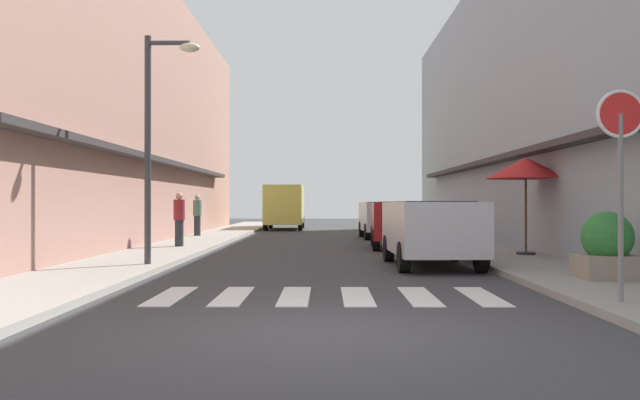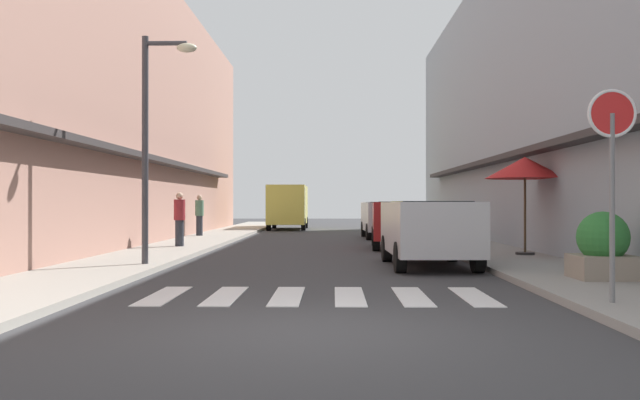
# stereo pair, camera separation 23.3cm
# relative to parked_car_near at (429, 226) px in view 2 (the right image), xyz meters

# --- Properties ---
(ground_plane) EXTENTS (80.37, 80.37, 0.00)m
(ground_plane) POSITION_rel_parked_car_near_xyz_m (-2.36, 6.85, -0.92)
(ground_plane) COLOR #38383A
(sidewalk_left) EXTENTS (2.26, 51.14, 0.12)m
(sidewalk_left) POSITION_rel_parked_car_near_xyz_m (-6.89, 6.85, -0.86)
(sidewalk_left) COLOR #9E998E
(sidewalk_left) RESTS_ON ground_plane
(sidewalk_right) EXTENTS (2.26, 51.14, 0.12)m
(sidewalk_right) POSITION_rel_parked_car_near_xyz_m (2.18, 6.85, -0.86)
(sidewalk_right) COLOR gray
(sidewalk_right) RESTS_ON ground_plane
(building_row_left) EXTENTS (5.50, 34.88, 9.44)m
(building_row_left) POSITION_rel_parked_car_near_xyz_m (-10.52, 7.68, 3.80)
(building_row_left) COLOR #A87A6B
(building_row_left) RESTS_ON ground_plane
(building_row_right) EXTENTS (5.50, 34.88, 9.94)m
(building_row_right) POSITION_rel_parked_car_near_xyz_m (5.81, 7.68, 4.05)
(building_row_right) COLOR #939EA8
(building_row_right) RESTS_ON ground_plane
(crosswalk) EXTENTS (5.20, 2.20, 0.01)m
(crosswalk) POSITION_rel_parked_car_near_xyz_m (-2.36, -4.91, -0.92)
(crosswalk) COLOR silver
(crosswalk) RESTS_ON ground_plane
(parked_car_near) EXTENTS (1.89, 4.15, 1.47)m
(parked_car_near) POSITION_rel_parked_car_near_xyz_m (0.00, 0.00, 0.00)
(parked_car_near) COLOR silver
(parked_car_near) RESTS_ON ground_plane
(parked_car_mid) EXTENTS (1.96, 4.03, 1.47)m
(parked_car_mid) POSITION_rel_parked_car_near_xyz_m (-0.00, 6.30, -0.00)
(parked_car_mid) COLOR maroon
(parked_car_mid) RESTS_ON ground_plane
(parked_car_far) EXTENTS (1.91, 3.96, 1.47)m
(parked_car_far) POSITION_rel_parked_car_near_xyz_m (-0.00, 12.32, -0.00)
(parked_car_far) COLOR silver
(parked_car_far) RESTS_ON ground_plane
(delivery_van) EXTENTS (2.03, 5.41, 2.37)m
(delivery_van) POSITION_rel_parked_car_near_xyz_m (-4.56, 21.76, 0.48)
(delivery_van) COLOR #D8CC4C
(delivery_van) RESTS_ON ground_plane
(round_street_sign) EXTENTS (0.65, 0.07, 2.82)m
(round_street_sign) POSITION_rel_parked_car_near_xyz_m (1.55, -6.29, 1.36)
(round_street_sign) COLOR slate
(round_street_sign) RESTS_ON sidewalk_right
(street_lamp) EXTENTS (1.19, 0.28, 4.90)m
(street_lamp) POSITION_rel_parked_car_near_xyz_m (-5.98, -0.67, 2.23)
(street_lamp) COLOR #38383D
(street_lamp) RESTS_ON sidewalk_left
(cafe_umbrella) EXTENTS (2.01, 2.01, 2.48)m
(cafe_umbrella) POSITION_rel_parked_car_near_xyz_m (2.74, 2.15, 1.39)
(cafe_umbrella) COLOR #262626
(cafe_umbrella) RESTS_ON sidewalk_right
(planter_corner) EXTENTS (1.01, 1.01, 1.16)m
(planter_corner) POSITION_rel_parked_car_near_xyz_m (2.55, -3.41, -0.27)
(planter_corner) COLOR gray
(planter_corner) RESTS_ON sidewalk_right
(pedestrian_walking_near) EXTENTS (0.34, 0.34, 1.63)m
(pedestrian_walking_near) POSITION_rel_parked_car_near_xyz_m (-6.78, 5.35, 0.05)
(pedestrian_walking_near) COLOR #282B33
(pedestrian_walking_near) RESTS_ON sidewalk_left
(pedestrian_walking_far) EXTENTS (0.34, 0.34, 1.63)m
(pedestrian_walking_far) POSITION_rel_parked_car_near_xyz_m (-7.49, 12.09, 0.05)
(pedestrian_walking_far) COLOR #282B33
(pedestrian_walking_far) RESTS_ON sidewalk_left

